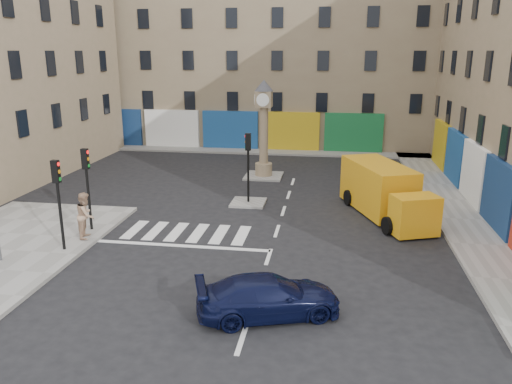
% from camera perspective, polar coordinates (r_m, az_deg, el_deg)
% --- Properties ---
extents(ground, '(120.00, 120.00, 0.00)m').
position_cam_1_polar(ground, '(19.19, 1.06, -8.60)').
color(ground, black).
rests_on(ground, ground).
extents(sidewalk_right, '(2.60, 30.00, 0.15)m').
position_cam_1_polar(sidewalk_right, '(29.14, 21.05, -0.90)').
color(sidewalk_right, gray).
rests_on(sidewalk_right, ground).
extents(sidewalk_far, '(32.00, 2.40, 0.15)m').
position_cam_1_polar(sidewalk_far, '(40.78, -0.34, 4.72)').
color(sidewalk_far, gray).
rests_on(sidewalk_far, ground).
extents(island_near, '(1.80, 1.80, 0.12)m').
position_cam_1_polar(island_near, '(26.86, -0.88, -1.22)').
color(island_near, gray).
rests_on(island_near, ground).
extents(island_far, '(2.40, 2.40, 0.12)m').
position_cam_1_polar(island_far, '(32.58, 0.87, 1.84)').
color(island_far, gray).
rests_on(island_far, ground).
extents(building_far, '(32.00, 10.00, 17.00)m').
position_cam_1_polar(building_far, '(45.76, 0.84, 16.54)').
color(building_far, '#857558').
rests_on(building_far, ground).
extents(traffic_light_left_near, '(0.28, 0.22, 3.70)m').
position_cam_1_polar(traffic_light_left_near, '(21.15, -21.70, 0.14)').
color(traffic_light_left_near, black).
rests_on(traffic_light_left_near, sidewalk_left).
extents(traffic_light_left_far, '(0.28, 0.22, 3.70)m').
position_cam_1_polar(traffic_light_left_far, '(23.18, -18.78, 1.72)').
color(traffic_light_left_far, black).
rests_on(traffic_light_left_far, sidewalk_left).
extents(traffic_light_island, '(0.28, 0.22, 3.70)m').
position_cam_1_polar(traffic_light_island, '(26.23, -0.90, 4.08)').
color(traffic_light_island, black).
rests_on(traffic_light_island, island_near).
extents(clock_pillar, '(1.20, 1.20, 6.10)m').
position_cam_1_polar(clock_pillar, '(31.91, 0.90, 7.93)').
color(clock_pillar, '#937B60').
rests_on(clock_pillar, island_far).
extents(navy_sedan, '(4.79, 3.18, 1.29)m').
position_cam_1_polar(navy_sedan, '(15.70, 1.45, -11.85)').
color(navy_sedan, black).
rests_on(navy_sedan, ground).
extents(yellow_van, '(4.31, 7.09, 2.48)m').
position_cam_1_polar(yellow_van, '(25.50, 14.40, 0.08)').
color(yellow_van, orange).
rests_on(yellow_van, ground).
extents(pedestrian_tan, '(0.95, 1.12, 2.00)m').
position_cam_1_polar(pedestrian_tan, '(22.61, -18.88, -2.51)').
color(pedestrian_tan, tan).
rests_on(pedestrian_tan, sidewalk_left).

